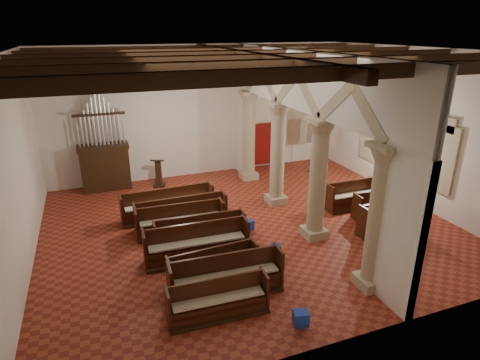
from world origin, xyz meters
name	(u,v)px	position (x,y,z in m)	size (l,w,h in m)	color
floor	(248,226)	(0.00, 0.00, 0.00)	(14.00, 14.00, 0.00)	maroon
ceiling	(250,51)	(0.00, 0.00, 6.00)	(14.00, 14.00, 0.00)	black
wall_back	(201,112)	(0.00, 6.00, 3.00)	(14.00, 0.02, 6.00)	silver
wall_front	(360,222)	(0.00, -6.00, 3.00)	(14.00, 0.02, 6.00)	silver
wall_left	(13,170)	(-7.00, 0.00, 3.00)	(0.02, 12.00, 6.00)	silver
wall_right	(416,128)	(7.00, 0.00, 3.00)	(0.02, 12.00, 6.00)	silver
ceiling_beams	(250,57)	(0.00, 0.00, 5.82)	(13.80, 11.80, 0.30)	#301D0F
arcade	(298,124)	(1.80, 0.00, 3.56)	(0.90, 11.90, 6.00)	#BEAD8D
window_right_a	(442,158)	(6.98, -1.50, 2.20)	(0.03, 1.00, 2.20)	#367A5E
window_right_b	(372,133)	(6.98, 2.50, 2.20)	(0.03, 1.00, 2.20)	#367A5E
window_back	(296,121)	(5.00, 5.98, 2.20)	(1.00, 0.03, 2.20)	#367A5E
pipe_organ	(104,159)	(-4.50, 5.50, 1.37)	(2.10, 0.85, 4.40)	#301D0F
lectern	(159,175)	(-2.31, 4.97, 0.55)	(0.65, 0.69, 1.33)	#311F0F
dossal_curtain	(269,143)	(3.50, 5.92, 1.17)	(1.80, 0.07, 2.17)	maroon
processional_banner	(312,156)	(5.04, 4.29, 0.82)	(0.56, 0.72, 2.56)	#301D0F
hymnal_box_a	(301,318)	(-0.79, -5.29, 0.28)	(0.35, 0.29, 0.35)	#151A94
hymnal_box_b	(276,249)	(0.02, -2.21, 0.26)	(0.31, 0.25, 0.31)	navy
hymnal_box_c	(248,226)	(-0.22, -0.50, 0.28)	(0.36, 0.29, 0.36)	navy
tube_heater_a	(233,304)	(-2.06, -4.12, 0.16)	(0.09, 0.09, 0.89)	silver
tube_heater_b	(239,302)	(-1.90, -4.08, 0.16)	(0.11, 0.11, 1.14)	silver
nave_pew_0	(218,305)	(-2.47, -4.20, 0.33)	(2.51, 0.76, 0.99)	#301D0F
nave_pew_1	(227,282)	(-2.00, -3.45, 0.37)	(3.05, 0.90, 1.12)	#301D0F
nave_pew_2	(214,271)	(-2.16, -2.78, 0.33)	(2.59, 0.83, 0.98)	#301D0F
nave_pew_3	(197,248)	(-2.29, -1.50, 0.38)	(3.20, 0.89, 1.15)	#301D0F
nave_pew_4	(200,235)	(-1.95, -0.64, 0.32)	(3.01, 0.79, 0.97)	#301D0F
nave_pew_5	(181,224)	(-2.39, 0.31, 0.34)	(3.02, 0.85, 1.05)	#301D0F
nave_pew_6	(182,217)	(-2.24, 0.81, 0.35)	(3.27, 0.73, 1.07)	#301D0F
nave_pew_7	(168,208)	(-2.54, 1.69, 0.37)	(3.44, 0.86, 1.11)	#301D0F
aisle_pew_0	(387,223)	(4.27, -2.17, 0.38)	(2.18, 0.88, 1.14)	#301D0F
aisle_pew_1	(376,209)	(4.68, -1.04, 0.34)	(1.75, 0.77, 1.00)	#301D0F
aisle_pew_2	(351,199)	(4.34, 0.00, 0.37)	(2.15, 0.75, 1.09)	#301D0F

